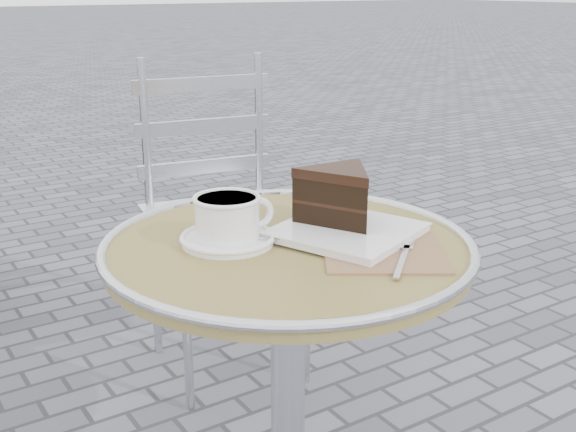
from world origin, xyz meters
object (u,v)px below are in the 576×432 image
cafe_table (288,321)px  bistro_chair (214,179)px  cake_plate_set (342,204)px  cappuccino_set (229,222)px

cafe_table → bistro_chair: 0.94m
cafe_table → cake_plate_set: bearing=-3.2°
cake_plate_set → bistro_chair: (0.18, 0.90, -0.18)m
cafe_table → cappuccino_set: 0.23m
cappuccino_set → bistro_chair: bearing=70.2°
cafe_table → cappuccino_set: cappuccino_set is taller
cafe_table → cappuccino_set: size_ratio=3.95×
cafe_table → cappuccino_set: bearing=145.9°
cafe_table → cake_plate_set: (0.12, -0.01, 0.22)m
cake_plate_set → bistro_chair: size_ratio=0.43×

